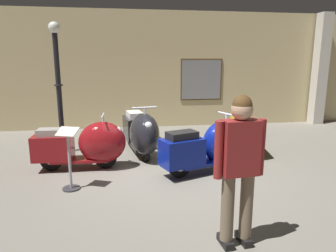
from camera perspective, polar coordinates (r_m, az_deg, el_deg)
ground_plane at (r=5.69m, az=1.69°, el=-8.78°), size 60.00×60.00×0.00m
showroom_back_wall at (r=9.48m, az=-1.64°, el=10.42°), size 18.00×0.63×3.50m
scooter_0 at (r=5.95m, az=-14.89°, el=-3.42°), size 1.73×0.57×1.05m
scooter_1 at (r=6.56m, az=-5.04°, el=-1.28°), size 0.81×1.91×1.13m
scooter_2 at (r=5.71m, az=8.25°, el=-3.64°), size 1.83×1.07×1.08m
scooter_3 at (r=7.40m, az=14.03°, el=-0.25°), size 0.82×1.82×1.07m
lamppost at (r=7.08m, az=-19.82°, el=6.41°), size 0.28×0.28×2.84m
visitor_0 at (r=3.34m, az=13.24°, el=-6.56°), size 0.57×0.29×1.70m
info_stanchion at (r=5.11m, az=-17.97°, el=-6.88°), size 0.38×0.32×1.01m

